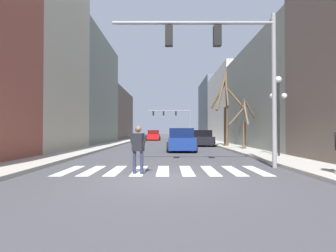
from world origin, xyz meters
The scene contains 14 objects.
ground_plane centered at (0.00, 0.00, 0.00)m, with size 240.00×240.00×0.00m, color #424247.
building_row_left centered at (-10.00, 17.44, 5.89)m, with size 6.00×51.23×13.98m.
building_row_right centered at (10.00, 23.08, 5.07)m, with size 6.00×56.51×11.35m.
crosswalk_stripes centered at (0.00, 1.86, 0.00)m, with size 7.65×2.60×0.01m.
traffic_signal_near centered at (2.65, 2.61, 4.64)m, with size 6.78×0.28×6.40m.
traffic_signal_far centered at (1.45, 43.27, 4.43)m, with size 8.17×0.28×5.89m.
street_lamp_right_corner centered at (6.28, 6.21, 3.25)m, with size 0.95×0.36×4.38m.
car_parked_left_near centered at (-2.13, 33.95, 0.76)m, with size 2.14×4.49×1.63m.
car_at_intersection centered at (3.67, 37.40, 0.75)m, with size 2.06×4.50×1.61m.
car_driving_away_lane centered at (3.60, 18.52, 0.75)m, with size 2.21×4.78×1.59m.
car_driving_toward_lane centered at (1.16, 11.47, 0.80)m, with size 2.15×4.28×1.71m.
pedestrian_crossing_street centered at (-0.87, 1.07, 1.00)m, with size 0.71×0.35×1.70m.
street_tree_right_mid centered at (6.02, 11.77, 2.06)m, with size 2.67×2.29×3.85m.
street_tree_right_far centered at (5.42, 15.49, 3.37)m, with size 2.98×3.10×6.78m.
Camera 1 is at (0.19, -8.17, 1.52)m, focal length 28.00 mm.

